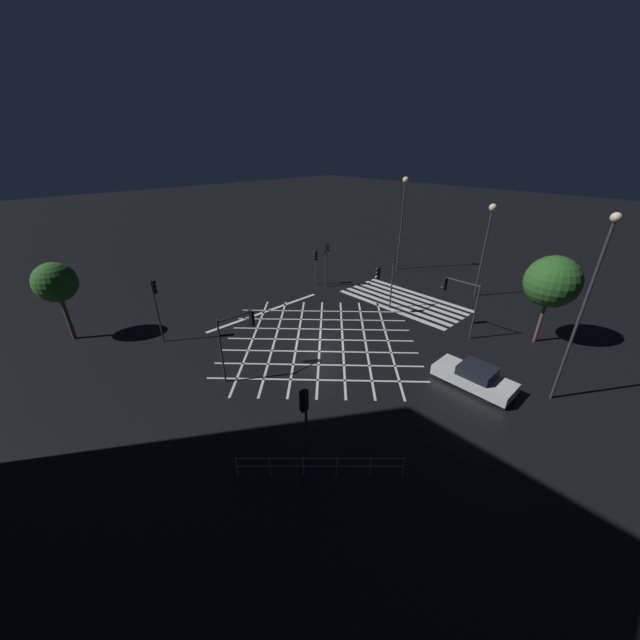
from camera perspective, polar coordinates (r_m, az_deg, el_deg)
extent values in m
plane|color=black|center=(24.83, 0.00, -3.17)|extent=(200.00, 200.00, 0.00)
cube|color=silver|center=(30.07, 10.76, 1.89)|extent=(10.59, 0.50, 0.01)
cube|color=silver|center=(30.75, 11.77, 2.36)|extent=(10.59, 0.50, 0.01)
cube|color=silver|center=(31.44, 12.73, 2.81)|extent=(10.59, 0.50, 0.01)
cube|color=silver|center=(32.14, 13.66, 3.24)|extent=(10.59, 0.50, 0.01)
cube|color=silver|center=(32.85, 14.54, 3.65)|extent=(10.59, 0.50, 0.01)
cube|color=silver|center=(33.57, 15.39, 4.05)|extent=(10.59, 0.50, 0.01)
cube|color=silver|center=(29.01, 0.27, 1.44)|extent=(9.25, 9.25, 0.01)
cube|color=silver|center=(25.15, 10.80, -3.26)|extent=(9.25, 9.25, 0.01)
cube|color=silver|center=(27.60, 0.19, 0.06)|extent=(9.25, 9.25, 0.01)
cube|color=silver|center=(24.94, 7.24, -3.24)|extent=(9.25, 9.25, 0.01)
cube|color=silver|center=(26.20, 0.10, -1.46)|extent=(9.25, 9.25, 0.01)
cube|color=silver|center=(24.84, 3.63, -3.21)|extent=(9.25, 9.25, 0.01)
cube|color=silver|center=(24.83, 0.00, -3.16)|extent=(9.25, 9.25, 0.01)
cube|color=silver|center=(24.83, 0.00, -3.16)|extent=(9.25, 9.25, 0.01)
cube|color=silver|center=(23.48, -0.11, -5.06)|extent=(9.25, 9.25, 0.01)
cube|color=silver|center=(24.92, -3.61, -3.10)|extent=(9.25, 9.25, 0.01)
cube|color=silver|center=(22.16, -0.24, -7.18)|extent=(9.25, 9.25, 0.01)
cube|color=silver|center=(25.10, -7.19, -3.03)|extent=(9.25, 9.25, 0.01)
cube|color=silver|center=(20.87, -0.38, -9.57)|extent=(9.25, 9.25, 0.01)
cube|color=silver|center=(25.39, -10.70, -2.95)|extent=(9.25, 9.25, 0.01)
cube|color=silver|center=(29.28, -8.61, 1.37)|extent=(0.30, 10.59, 0.01)
cylinder|color=#2D2D30|center=(20.38, -15.49, -4.97)|extent=(0.11, 0.11, 3.95)
cylinder|color=#2D2D30|center=(19.96, -13.48, 0.55)|extent=(0.09, 2.12, 0.09)
cube|color=black|center=(20.63, -10.84, 0.31)|extent=(0.28, 0.16, 0.90)
sphere|color=black|center=(20.55, -10.66, 1.16)|extent=(0.18, 0.18, 0.18)
sphere|color=black|center=(20.68, -10.59, 0.41)|extent=(0.18, 0.18, 0.18)
sphere|color=green|center=(20.81, -10.52, -0.33)|extent=(0.18, 0.18, 0.18)
cube|color=black|center=(20.59, -11.05, 0.24)|extent=(0.36, 0.02, 0.98)
cylinder|color=#2D2D30|center=(34.04, -0.58, 8.42)|extent=(0.11, 0.11, 3.45)
cube|color=black|center=(33.59, -0.76, 10.36)|extent=(0.28, 0.16, 0.90)
sphere|color=red|center=(33.44, -0.91, 10.81)|extent=(0.18, 0.18, 0.18)
sphere|color=black|center=(33.52, -0.90, 10.32)|extent=(0.18, 0.18, 0.18)
sphere|color=black|center=(33.60, -0.90, 9.83)|extent=(0.18, 0.18, 0.18)
cube|color=black|center=(33.65, -0.65, 10.39)|extent=(0.36, 0.02, 0.98)
cylinder|color=#2D2D30|center=(25.93, -24.58, 1.16)|extent=(0.11, 0.11, 4.48)
cube|color=black|center=(25.35, -25.03, 4.81)|extent=(0.28, 0.16, 0.90)
sphere|color=black|center=(25.28, -24.93, 5.51)|extent=(0.18, 0.18, 0.18)
sphere|color=black|center=(25.38, -24.80, 4.88)|extent=(0.18, 0.18, 0.18)
sphere|color=green|center=(25.48, -24.67, 4.25)|extent=(0.18, 0.18, 0.18)
cube|color=black|center=(25.32, -25.22, 4.75)|extent=(0.36, 0.02, 0.98)
cylinder|color=#2D2D30|center=(29.38, 11.41, 5.58)|extent=(0.11, 0.11, 4.12)
cylinder|color=#2D2D30|center=(27.98, 10.54, 8.76)|extent=(0.09, 2.00, 0.09)
cube|color=black|center=(27.36, 9.19, 7.46)|extent=(0.28, 0.16, 0.90)
sphere|color=black|center=(27.18, 9.09, 8.01)|extent=(0.18, 0.18, 0.18)
sphere|color=black|center=(27.27, 9.04, 7.41)|extent=(0.18, 0.18, 0.18)
sphere|color=green|center=(27.37, 9.00, 6.82)|extent=(0.18, 0.18, 0.18)
cube|color=black|center=(27.43, 9.30, 7.50)|extent=(0.36, 0.02, 0.98)
cylinder|color=#2D2D30|center=(33.49, 1.01, 8.71)|extent=(0.11, 0.11, 4.12)
cube|color=black|center=(32.95, 1.19, 11.24)|extent=(0.16, 0.28, 0.90)
sphere|color=black|center=(32.80, 1.34, 11.71)|extent=(0.18, 0.18, 0.18)
sphere|color=black|center=(32.88, 1.33, 11.20)|extent=(0.18, 0.18, 0.18)
sphere|color=green|center=(32.96, 1.33, 10.70)|extent=(0.18, 0.18, 0.18)
cube|color=black|center=(33.01, 1.08, 11.27)|extent=(0.02, 0.36, 0.98)
cylinder|color=#2D2D30|center=(26.26, 23.54, 1.11)|extent=(0.11, 0.11, 4.02)
cylinder|color=#2D2D30|center=(26.03, 21.84, 5.68)|extent=(2.47, 0.09, 0.09)
cube|color=black|center=(26.67, 19.34, 5.54)|extent=(0.16, 0.28, 0.90)
sphere|color=black|center=(26.62, 19.23, 6.21)|extent=(0.18, 0.18, 0.18)
sphere|color=black|center=(26.71, 19.13, 5.60)|extent=(0.18, 0.18, 0.18)
sphere|color=green|center=(26.82, 19.04, 5.01)|extent=(0.18, 0.18, 0.18)
cube|color=black|center=(26.63, 19.51, 5.48)|extent=(0.02, 0.36, 0.98)
cylinder|color=#2D2D30|center=(14.80, -2.19, -17.49)|extent=(0.11, 0.11, 4.03)
cube|color=black|center=(13.87, -2.68, -12.70)|extent=(0.16, 0.28, 0.90)
sphere|color=black|center=(13.75, -3.02, -11.51)|extent=(0.18, 0.18, 0.18)
sphere|color=orange|center=(13.94, -2.99, -12.48)|extent=(0.18, 0.18, 0.18)
sphere|color=black|center=(14.13, -2.96, -13.43)|extent=(0.18, 0.18, 0.18)
cube|color=black|center=(13.82, -2.43, -12.87)|extent=(0.02, 0.36, 0.98)
cylinder|color=#2D2D30|center=(33.75, 24.63, 9.43)|extent=(0.14, 0.14, 7.47)
sphere|color=#F9E0B2|center=(32.98, 25.94, 15.90)|extent=(0.60, 0.60, 0.60)
cylinder|color=#2D2D30|center=(38.74, 12.83, 14.18)|extent=(0.14, 0.14, 8.89)
sphere|color=#F9E0B2|center=(38.08, 13.57, 20.97)|extent=(0.59, 0.59, 0.59)
cylinder|color=#2D2D30|center=(21.11, 36.05, 0.01)|extent=(0.14, 0.14, 9.36)
sphere|color=#F9E0B2|center=(19.89, 39.77, 12.51)|extent=(0.43, 0.43, 0.43)
cylinder|color=brown|center=(29.73, -35.35, 0.27)|extent=(0.27, 0.27, 3.19)
sphere|color=#285B23|center=(28.91, -36.67, 4.85)|extent=(2.61, 2.61, 2.61)
cylinder|color=brown|center=(28.15, 31.77, -0.13)|extent=(0.21, 0.21, 3.11)
sphere|color=#285B23|center=(27.21, 33.17, 5.16)|extent=(3.33, 3.33, 3.33)
cube|color=silver|center=(21.91, 23.34, -8.61)|extent=(4.29, 1.82, 0.60)
cube|color=black|center=(21.58, 23.86, -7.48)|extent=(1.80, 1.60, 0.53)
sphere|color=white|center=(22.16, 17.83, -7.31)|extent=(0.16, 0.16, 0.16)
sphere|color=white|center=(23.04, 19.26, -6.16)|extent=(0.16, 0.16, 0.16)
cylinder|color=black|center=(21.79, 19.22, -8.57)|extent=(0.61, 0.20, 0.61)
cylinder|color=black|center=(23.02, 21.14, -6.90)|extent=(0.61, 0.20, 0.61)
cylinder|color=black|center=(21.05, 25.60, -11.26)|extent=(0.61, 0.20, 0.61)
cylinder|color=black|center=(22.32, 27.21, -9.35)|extent=(0.61, 0.20, 0.61)
cylinder|color=gray|center=(15.95, -13.18, -21.95)|extent=(0.05, 0.05, 1.05)
cylinder|color=gray|center=(15.72, -8.00, -22.28)|extent=(0.05, 0.05, 1.05)
cylinder|color=gray|center=(15.60, -2.68, -22.46)|extent=(0.05, 0.05, 1.05)
cylinder|color=gray|center=(15.60, 2.68, -22.46)|extent=(0.05, 0.05, 1.05)
cylinder|color=gray|center=(15.72, 8.00, -22.28)|extent=(0.05, 0.05, 1.05)
cylinder|color=gray|center=(15.95, 13.18, -21.95)|extent=(0.05, 0.05, 1.05)
cylinder|color=gray|center=(15.23, 0.00, -21.28)|extent=(4.65, 4.93, 0.04)
cylinder|color=gray|center=(15.55, 0.00, -22.35)|extent=(4.65, 4.93, 0.04)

